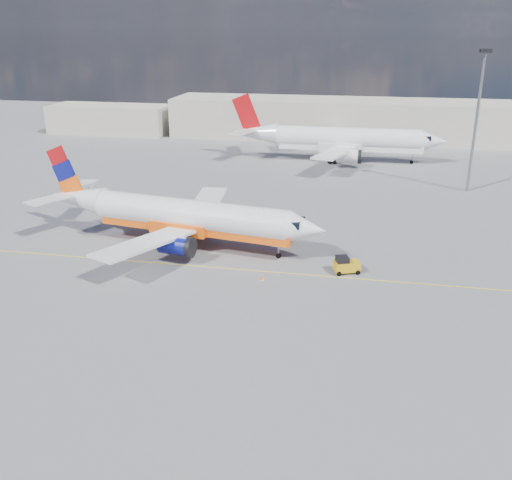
% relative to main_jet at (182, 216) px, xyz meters
% --- Properties ---
extents(ground, '(240.00, 240.00, 0.00)m').
position_rel_main_jet_xyz_m(ground, '(7.77, -8.38, -3.32)').
color(ground, slate).
rests_on(ground, ground).
extents(taxi_line, '(70.00, 0.15, 0.01)m').
position_rel_main_jet_xyz_m(taxi_line, '(7.77, -5.38, -3.32)').
color(taxi_line, yellow).
rests_on(taxi_line, ground).
extents(terminal_main, '(70.00, 14.00, 8.00)m').
position_rel_main_jet_xyz_m(terminal_main, '(12.77, 66.62, 0.68)').
color(terminal_main, beige).
rests_on(terminal_main, ground).
extents(terminal_annex, '(26.00, 10.00, 6.00)m').
position_rel_main_jet_xyz_m(terminal_annex, '(-37.23, 63.62, -0.32)').
color(terminal_annex, beige).
rests_on(terminal_annex, ground).
extents(main_jet, '(33.03, 25.69, 9.97)m').
position_rel_main_jet_xyz_m(main_jet, '(0.00, 0.00, 0.00)').
color(main_jet, white).
rests_on(main_jet, ground).
extents(second_jet, '(37.32, 29.56, 11.32)m').
position_rel_main_jet_xyz_m(second_jet, '(14.35, 44.73, 0.45)').
color(second_jet, white).
rests_on(second_jet, ground).
extents(gse_tug, '(2.74, 2.22, 1.73)m').
position_rel_main_jet_xyz_m(gse_tug, '(17.68, -4.18, -2.50)').
color(gse_tug, black).
rests_on(gse_tug, ground).
extents(traffic_cone, '(0.39, 0.39, 0.54)m').
position_rel_main_jet_xyz_m(traffic_cone, '(10.01, -7.44, -3.06)').
color(traffic_cone, white).
rests_on(traffic_cone, ground).
extents(floodlight_mast, '(1.43, 1.43, 19.53)m').
position_rel_main_jet_xyz_m(floodlight_mast, '(33.57, 28.54, 8.38)').
color(floodlight_mast, gray).
rests_on(floodlight_mast, ground).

